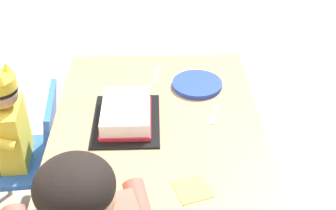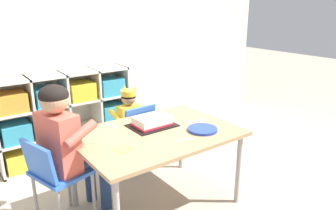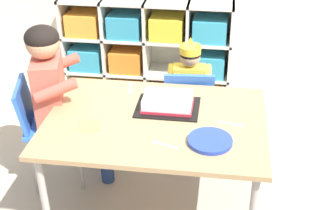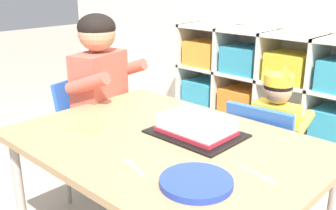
# 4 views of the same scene
# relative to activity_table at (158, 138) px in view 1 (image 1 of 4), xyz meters

# --- Properties ---
(activity_table) EXTENTS (1.18, 0.84, 0.61)m
(activity_table) POSITION_rel_activity_table_xyz_m (0.00, 0.00, 0.00)
(activity_table) COLOR #A37F56
(activity_table) RESTS_ON ground
(classroom_chair_blue) EXTENTS (0.37, 0.38, 0.67)m
(classroom_chair_blue) POSITION_rel_activity_table_xyz_m (0.13, 0.56, -0.18)
(classroom_chair_blue) COLOR blue
(classroom_chair_blue) RESTS_ON ground
(child_with_crown) EXTENTS (0.31, 0.31, 0.82)m
(child_with_crown) POSITION_rel_activity_table_xyz_m (0.13, 0.67, -0.06)
(child_with_crown) COLOR yellow
(child_with_crown) RESTS_ON ground
(birthday_cake_on_tray) EXTENTS (0.35, 0.27, 0.08)m
(birthday_cake_on_tray) POSITION_rel_activity_table_xyz_m (0.05, 0.13, 0.08)
(birthday_cake_on_tray) COLOR black
(birthday_cake_on_tray) RESTS_ON activity_table
(paper_plate_stack) EXTENTS (0.22, 0.22, 0.02)m
(paper_plate_stack) POSITION_rel_activity_table_xyz_m (0.30, -0.18, 0.06)
(paper_plate_stack) COLOR #233DA3
(paper_plate_stack) RESTS_ON activity_table
(paper_napkin_square) EXTENTS (0.14, 0.14, 0.00)m
(paper_napkin_square) POSITION_rel_activity_table_xyz_m (-0.34, -0.11, 0.05)
(paper_napkin_square) COLOR #F4DB4C
(paper_napkin_square) RESTS_ON activity_table
(fork_at_table_front_edge) EXTENTS (0.13, 0.05, 0.00)m
(fork_at_table_front_edge) POSITION_rel_activity_table_xyz_m (0.07, -0.23, 0.05)
(fork_at_table_front_edge) COLOR white
(fork_at_table_front_edge) RESTS_ON activity_table
(fork_scattered_mid_table) EXTENTS (0.04, 0.14, 0.00)m
(fork_scattered_mid_table) POSITION_rel_activity_table_xyz_m (-0.21, 0.32, 0.05)
(fork_scattered_mid_table) COLOR white
(fork_scattered_mid_table) RESTS_ON activity_table
(fork_near_cake_tray) EXTENTS (0.14, 0.04, 0.00)m
(fork_near_cake_tray) POSITION_rel_activity_table_xyz_m (0.41, 0.00, 0.05)
(fork_near_cake_tray) COLOR white
(fork_near_cake_tray) RESTS_ON activity_table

